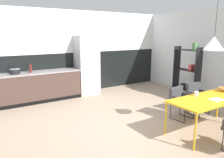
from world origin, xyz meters
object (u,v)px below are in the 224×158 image
at_px(open_shelf_unit, 187,70).
at_px(pendant_lamp_over_table_near, 214,43).
at_px(armchair_near_window, 180,98).
at_px(refrigerator_column, 87,65).
at_px(armchair_facing_counter, 197,94).
at_px(mug_tall_blue, 196,94).
at_px(cooking_pot, 15,71).
at_px(fruit_bowl, 223,89).
at_px(bottle_vinegar_dark, 30,69).
at_px(open_book, 216,99).
at_px(dining_table, 210,100).

bearing_deg(open_shelf_unit, pendant_lamp_over_table_near, -41.25).
distance_m(armchair_near_window, open_shelf_unit, 1.95).
bearing_deg(refrigerator_column, pendant_lamp_over_table_near, -77.17).
height_order(armchair_facing_counter, mug_tall_blue, mug_tall_blue).
xyz_separation_m(mug_tall_blue, cooking_pot, (-2.99, 3.68, 0.20)).
bearing_deg(mug_tall_blue, open_shelf_unit, 43.44).
relative_size(armchair_facing_counter, pendant_lamp_over_table_near, 0.75).
xyz_separation_m(fruit_bowl, bottle_vinegar_dark, (-3.42, 3.76, 0.23)).
relative_size(armchair_near_window, armchair_facing_counter, 0.97).
relative_size(armchair_facing_counter, open_book, 2.75).
bearing_deg(refrigerator_column, mug_tall_blue, -78.11).
distance_m(dining_table, armchair_facing_counter, 1.07).
height_order(open_book, pendant_lamp_over_table_near, pendant_lamp_over_table_near).
distance_m(armchair_near_window, pendant_lamp_over_table_near, 1.53).
bearing_deg(fruit_bowl, dining_table, -167.07).
bearing_deg(cooking_pot, fruit_bowl, -44.49).
bearing_deg(dining_table, cooking_pot, 128.26).
height_order(refrigerator_column, armchair_facing_counter, refrigerator_column).
bearing_deg(open_shelf_unit, fruit_bowl, -27.51).
relative_size(cooking_pot, pendant_lamp_over_table_near, 0.27).
distance_m(refrigerator_column, fruit_bowl, 4.12).
relative_size(armchair_near_window, open_book, 2.66).
height_order(mug_tall_blue, bottle_vinegar_dark, bottle_vinegar_dark).
height_order(dining_table, bottle_vinegar_dark, bottle_vinegar_dark).
relative_size(cooking_pot, bottle_vinegar_dark, 1.06).
xyz_separation_m(dining_table, pendant_lamp_over_table_near, (-0.00, 0.04, 1.14)).
bearing_deg(bottle_vinegar_dark, pendant_lamp_over_table_near, -55.33).
bearing_deg(armchair_facing_counter, open_shelf_unit, -129.52).
height_order(fruit_bowl, cooking_pot, cooking_pot).
height_order(refrigerator_column, cooking_pot, refrigerator_column).
relative_size(open_book, cooking_pot, 1.01).
distance_m(cooking_pot, pendant_lamp_over_table_near, 5.05).
distance_m(armchair_facing_counter, open_book, 1.18).
bearing_deg(mug_tall_blue, armchair_facing_counter, 34.72).
bearing_deg(dining_table, open_shelf_unit, 49.35).
bearing_deg(dining_table, pendant_lamp_over_table_near, 90.00).
bearing_deg(pendant_lamp_over_table_near, open_shelf_unit, 48.75).
distance_m(dining_table, armchair_near_window, 0.82).
distance_m(fruit_bowl, open_book, 0.79).
bearing_deg(refrigerator_column, open_book, -77.68).
height_order(cooking_pot, pendant_lamp_over_table_near, pendant_lamp_over_table_near).
bearing_deg(armchair_facing_counter, fruit_bowl, 95.11).
distance_m(open_book, bottle_vinegar_dark, 4.88).
height_order(dining_table, open_shelf_unit, open_shelf_unit).
height_order(armchair_near_window, mug_tall_blue, mug_tall_blue).
height_order(refrigerator_column, open_shelf_unit, refrigerator_column).
bearing_deg(fruit_bowl, open_shelf_unit, 62.49).
xyz_separation_m(armchair_facing_counter, open_shelf_unit, (0.95, 1.10, 0.37)).
relative_size(refrigerator_column, open_shelf_unit, 1.12).
height_order(refrigerator_column, bottle_vinegar_dark, refrigerator_column).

